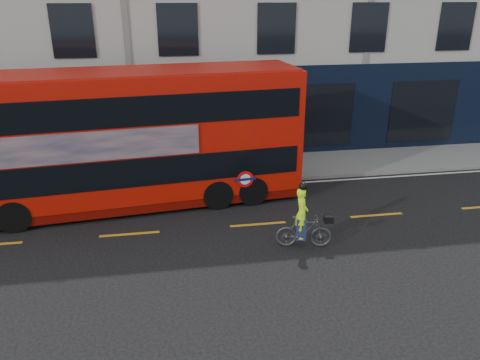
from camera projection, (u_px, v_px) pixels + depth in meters
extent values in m
plane|color=black|center=(127.00, 260.00, 12.88)|extent=(120.00, 120.00, 0.00)
cube|color=slate|center=(136.00, 174.00, 18.81)|extent=(60.00, 3.00, 0.12)
cube|color=slate|center=(134.00, 188.00, 17.43)|extent=(60.00, 0.12, 0.13)
cube|color=black|center=(134.00, 118.00, 19.45)|extent=(50.00, 0.08, 4.00)
cube|color=silver|center=(134.00, 193.00, 17.18)|extent=(58.00, 0.10, 0.01)
cube|color=red|center=(130.00, 135.00, 15.45)|extent=(11.50, 3.68, 4.06)
cube|color=#600903|center=(136.00, 195.00, 16.26)|extent=(11.49, 3.63, 0.31)
cube|color=black|center=(133.00, 160.00, 15.79)|extent=(11.05, 3.67, 0.92)
cube|color=black|center=(127.00, 103.00, 15.07)|extent=(11.05, 3.67, 0.92)
cube|color=#A0130B|center=(125.00, 72.00, 14.70)|extent=(11.26, 3.56, 0.08)
cube|color=black|center=(290.00, 147.00, 17.17)|extent=(0.27, 2.30, 0.92)
cube|color=black|center=(292.00, 94.00, 16.44)|extent=(0.27, 2.30, 0.92)
cube|color=tan|center=(97.00, 146.00, 14.00)|extent=(6.13, 0.65, 0.92)
cylinder|color=red|center=(245.00, 179.00, 15.69)|extent=(0.57, 0.08, 0.58)
cylinder|color=white|center=(245.00, 179.00, 15.69)|extent=(0.37, 0.06, 0.37)
cube|color=#0C1459|center=(245.00, 179.00, 15.68)|extent=(0.72, 0.09, 0.09)
cylinder|color=black|center=(244.00, 179.00, 17.14)|extent=(1.28, 2.71, 1.03)
cylinder|color=black|center=(211.00, 182.00, 16.84)|extent=(1.28, 2.71, 1.03)
cylinder|color=black|center=(20.00, 201.00, 15.29)|extent=(1.28, 2.71, 1.03)
imported|color=#47494C|center=(304.00, 232.00, 13.38)|extent=(1.67, 0.76, 0.97)
imported|color=#B5F217|center=(302.00, 213.00, 13.17)|extent=(0.45, 0.60, 1.49)
cube|color=black|center=(329.00, 219.00, 13.22)|extent=(0.29, 0.25, 0.20)
cube|color=#1C274C|center=(301.00, 228.00, 13.34)|extent=(0.34, 0.40, 0.65)
sphere|color=black|center=(303.00, 186.00, 12.87)|extent=(0.24, 0.24, 0.24)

